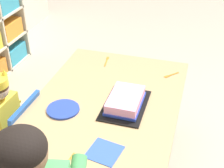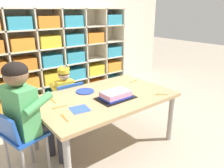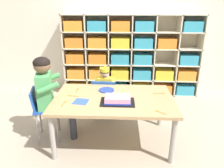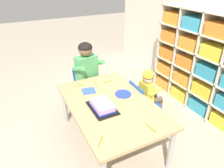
{
  "view_description": "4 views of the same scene",
  "coord_description": "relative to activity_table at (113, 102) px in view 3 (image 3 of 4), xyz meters",
  "views": [
    {
      "loc": [
        -1.49,
        -0.5,
        1.74
      ],
      "look_at": [
        -0.03,
        -0.06,
        0.77
      ],
      "focal_mm": 51.95,
      "sensor_mm": 36.0,
      "label": 1
    },
    {
      "loc": [
        -1.21,
        -1.67,
        1.42
      ],
      "look_at": [
        0.09,
        -0.01,
        0.69
      ],
      "focal_mm": 34.57,
      "sensor_mm": 36.0,
      "label": 2
    },
    {
      "loc": [
        0.08,
        -2.29,
        1.61
      ],
      "look_at": [
        -0.02,
        -0.03,
        0.76
      ],
      "focal_mm": 34.54,
      "sensor_mm": 36.0,
      "label": 3
    },
    {
      "loc": [
        1.72,
        -0.85,
        1.88
      ],
      "look_at": [
        0.02,
        0.01,
        0.83
      ],
      "focal_mm": 32.84,
      "sensor_mm": 36.0,
      "label": 4
    }
  ],
  "objects": [
    {
      "name": "paper_napkin_square",
      "position": [
        -0.36,
        -0.12,
        0.06
      ],
      "size": [
        0.18,
        0.18,
        0.0
      ],
      "primitive_type": "cube",
      "rotation": [
        0.0,
        0.0,
        -0.17
      ],
      "color": "#3356B7",
      "rests_on": "activity_table"
    },
    {
      "name": "storage_cubby_shelf",
      "position": [
        0.21,
        1.55,
        0.15
      ],
      "size": [
        2.42,
        0.36,
        1.44
      ],
      "color": "beige",
      "rests_on": "ground"
    },
    {
      "name": "adult_helper_seated",
      "position": [
        -0.75,
        0.04,
        0.13
      ],
      "size": [
        0.47,
        0.45,
        1.05
      ],
      "rotation": [
        0.0,
        0.0,
        1.81
      ],
      "color": "#4C9E5B",
      "rests_on": "ground"
    },
    {
      "name": "classroom_chair_adult_side",
      "position": [
        -0.86,
        0.02,
        -0.1
      ],
      "size": [
        0.37,
        0.39,
        0.66
      ],
      "rotation": [
        0.0,
        0.0,
        1.81
      ],
      "color": "#1E4CA8",
      "rests_on": "ground"
    },
    {
      "name": "classroom_chair_blue",
      "position": [
        -0.15,
        0.54,
        -0.16
      ],
      "size": [
        0.36,
        0.33,
        0.61
      ],
      "rotation": [
        0.0,
        0.0,
        3.12
      ],
      "color": "#1E4CA8",
      "rests_on": "ground"
    },
    {
      "name": "classroom_back_wall",
      "position": [
        0.0,
        1.79,
        0.91
      ],
      "size": [
        5.4,
        0.1,
        2.87
      ],
      "primitive_type": "cube",
      "color": "beige",
      "rests_on": "ground"
    },
    {
      "name": "birthday_cake_on_tray",
      "position": [
        0.05,
        -0.12,
        0.09
      ],
      "size": [
        0.38,
        0.25,
        0.08
      ],
      "color": "black",
      "rests_on": "activity_table"
    },
    {
      "name": "fork_near_cake_tray",
      "position": [
        -0.54,
        -0.18,
        0.06
      ],
      "size": [
        0.03,
        0.14,
        0.0
      ],
      "rotation": [
        0.0,
        0.0,
        4.63
      ],
      "color": "orange",
      "rests_on": "activity_table"
    },
    {
      "name": "fork_scattered_mid_table",
      "position": [
        -0.47,
        0.21,
        0.06
      ],
      "size": [
        0.03,
        0.13,
        0.0
      ],
      "rotation": [
        0.0,
        0.0,
        4.63
      ],
      "color": "orange",
      "rests_on": "activity_table"
    },
    {
      "name": "fork_beside_plate_stack",
      "position": [
        -0.49,
        0.03,
        0.06
      ],
      "size": [
        0.14,
        0.03,
        0.0
      ],
      "rotation": [
        0.0,
        0.0,
        6.16
      ],
      "color": "orange",
      "rests_on": "activity_table"
    },
    {
      "name": "child_with_crown",
      "position": [
        -0.15,
        0.65,
        -0.03
      ],
      "size": [
        0.3,
        0.31,
        0.8
      ],
      "rotation": [
        0.0,
        0.0,
        3.12
      ],
      "color": "yellow",
      "rests_on": "ground"
    },
    {
      "name": "paper_plate_stack",
      "position": [
        -0.1,
        0.22,
        0.06
      ],
      "size": [
        0.19,
        0.19,
        0.01
      ],
      "primitive_type": "cylinder",
      "color": "#233DA3",
      "rests_on": "activity_table"
    },
    {
      "name": "ground",
      "position": [
        0.0,
        0.0,
        -0.52
      ],
      "size": [
        16.0,
        16.0,
        0.0
      ],
      "primitive_type": "plane",
      "color": "tan"
    },
    {
      "name": "fork_near_child_seat",
      "position": [
        0.49,
        -0.34,
        0.06
      ],
      "size": [
        0.1,
        0.09,
        0.0
      ],
      "rotation": [
        0.0,
        0.0,
        5.55
      ],
      "color": "orange",
      "rests_on": "activity_table"
    },
    {
      "name": "activity_table",
      "position": [
        0.0,
        0.0,
        0.0
      ],
      "size": [
        1.39,
        0.88,
        0.58
      ],
      "color": "tan",
      "rests_on": "ground"
    },
    {
      "name": "fork_by_napkin",
      "position": [
        0.56,
        0.15,
        0.06
      ],
      "size": [
        0.15,
        0.03,
        0.0
      ],
      "rotation": [
        0.0,
        0.0,
        3.27
      ],
      "color": "orange",
      "rests_on": "activity_table"
    }
  ]
}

